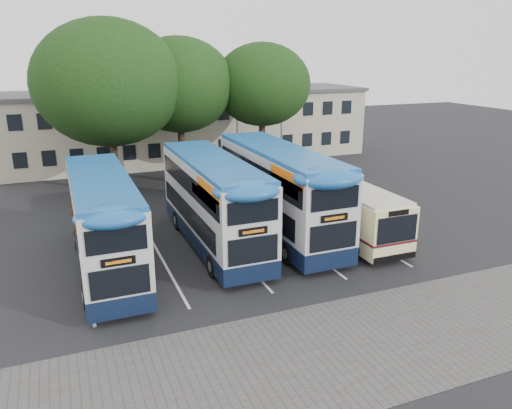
{
  "coord_description": "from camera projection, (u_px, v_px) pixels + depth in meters",
  "views": [
    {
      "loc": [
        -11.26,
        -17.34,
        9.51
      ],
      "look_at": [
        -2.29,
        5.0,
        2.07
      ],
      "focal_mm": 35.0,
      "sensor_mm": 36.0,
      "label": 1
    }
  ],
  "objects": [
    {
      "name": "ground",
      "position": [
        345.0,
        274.0,
        22.19
      ],
      "size": [
        120.0,
        120.0,
        0.0
      ],
      "primitive_type": "plane",
      "color": "black",
      "rests_on": "ground"
    },
    {
      "name": "paving_strip",
      "position": [
        373.0,
        341.0,
        17.05
      ],
      "size": [
        40.0,
        6.0,
        0.01
      ],
      "primitive_type": "cube",
      "color": "#595654",
      "rests_on": "ground"
    },
    {
      "name": "bay_lines",
      "position": [
        229.0,
        246.0,
        25.29
      ],
      "size": [
        14.12,
        11.0,
        0.01
      ],
      "color": "silver",
      "rests_on": "ground"
    },
    {
      "name": "depot_building",
      "position": [
        189.0,
        124.0,
        45.19
      ],
      "size": [
        32.4,
        8.4,
        6.2
      ],
      "color": "#C2B49D",
      "rests_on": "ground"
    },
    {
      "name": "lamp_post",
      "position": [
        282.0,
        108.0,
        40.53
      ],
      "size": [
        0.25,
        1.05,
        9.06
      ],
      "color": "gray",
      "rests_on": "ground"
    },
    {
      "name": "tree_left",
      "position": [
        108.0,
        83.0,
        32.73
      ],
      "size": [
        9.78,
        9.78,
        11.64
      ],
      "color": "black",
      "rests_on": "ground"
    },
    {
      "name": "tree_mid",
      "position": [
        179.0,
        85.0,
        35.59
      ],
      "size": [
        7.94,
        7.94,
        10.56
      ],
      "color": "black",
      "rests_on": "ground"
    },
    {
      "name": "tree_right",
      "position": [
        262.0,
        85.0,
        37.03
      ],
      "size": [
        7.19,
        7.19,
        10.16
      ],
      "color": "black",
      "rests_on": "ground"
    },
    {
      "name": "bus_dd_left",
      "position": [
        103.0,
        220.0,
        21.96
      ],
      "size": [
        2.53,
        10.42,
        4.34
      ],
      "color": "#0E1933",
      "rests_on": "ground"
    },
    {
      "name": "bus_dd_mid",
      "position": [
        213.0,
        199.0,
        24.77
      ],
      "size": [
        2.62,
        10.8,
        4.5
      ],
      "color": "#0E1933",
      "rests_on": "ground"
    },
    {
      "name": "bus_dd_right",
      "position": [
        279.0,
        188.0,
        26.2
      ],
      "size": [
        2.75,
        11.32,
        4.72
      ],
      "color": "#0E1933",
      "rests_on": "ground"
    },
    {
      "name": "bus_single",
      "position": [
        340.0,
        204.0,
        26.82
      ],
      "size": [
        2.44,
        9.61,
        2.86
      ],
      "color": "#FEF1A9",
      "rests_on": "ground"
    }
  ]
}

